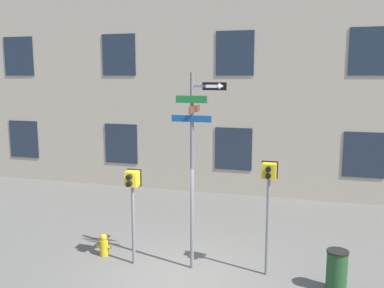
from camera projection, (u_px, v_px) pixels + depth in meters
The scene contains 7 objects.
ground_plane at pixel (177, 276), 10.11m from camera, with size 60.00×60.00×0.00m, color #595651.
building_facade at pixel (237, 4), 16.18m from camera, with size 24.00×0.63×14.73m.
street_sign_pole at pixel (194, 155), 10.06m from camera, with size 1.29×0.88×4.76m.
pedestrian_signal_left at pixel (132, 191), 10.48m from camera, with size 0.36×0.40×2.41m.
pedestrian_signal_right at pixel (269, 188), 9.83m from camera, with size 0.38×0.40×2.73m.
fire_hydrant at pixel (104, 245), 11.21m from camera, with size 0.39×0.23×0.59m.
trash_bin at pixel (337, 271), 9.32m from camera, with size 0.47×0.47×0.93m.
Camera 1 is at (2.93, -9.03, 4.68)m, focal length 40.00 mm.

